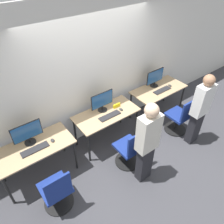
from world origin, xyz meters
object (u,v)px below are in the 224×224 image
at_px(mouse_right, 170,85).
at_px(monitor_right, 155,78).
at_px(keyboard_center, 110,116).
at_px(monitor_center, 102,101).
at_px(keyboard_left, 35,149).
at_px(person_center, 147,142).
at_px(office_chair_right, 180,118).
at_px(monitor_left, 27,133).
at_px(keyboard_right, 162,90).
at_px(person_right, 200,108).
at_px(office_chair_center, 130,150).
at_px(mouse_center, 121,109).
at_px(mouse_left, 53,140).
at_px(office_chair_left, 57,193).

bearing_deg(mouse_right, monitor_right, 141.20).
bearing_deg(keyboard_center, monitor_center, 90.00).
height_order(keyboard_left, person_center, person_center).
xyz_separation_m(person_center, office_chair_right, (1.45, 0.42, -0.53)).
relative_size(monitor_left, keyboard_right, 1.08).
height_order(mouse_right, person_right, person_right).
xyz_separation_m(monitor_left, mouse_right, (3.24, -0.20, -0.20)).
xyz_separation_m(office_chair_center, person_center, (0.01, -0.37, 0.53)).
bearing_deg(person_center, monitor_right, 41.03).
height_order(keyboard_center, mouse_center, mouse_center).
height_order(mouse_left, keyboard_center, mouse_left).
xyz_separation_m(monitor_center, person_right, (1.44, -1.22, -0.09)).
height_order(office_chair_left, mouse_right, office_chair_left).
xyz_separation_m(monitor_left, office_chair_left, (0.00, -0.89, -0.58)).
bearing_deg(mouse_left, mouse_right, -0.14).
distance_m(office_chair_right, person_right, 0.62).
relative_size(office_chair_left, mouse_center, 9.97).
bearing_deg(office_chair_right, monitor_left, 163.51).
xyz_separation_m(office_chair_center, keyboard_right, (1.50, 0.68, 0.38)).
bearing_deg(office_chair_center, person_right, -12.16).
bearing_deg(office_chair_left, keyboard_center, 23.39).
xyz_separation_m(monitor_right, office_chair_right, (-0.05, -0.88, -0.58)).
height_order(monitor_left, mouse_left, monitor_left).
xyz_separation_m(mouse_left, keyboard_center, (1.16, -0.05, -0.01)).
xyz_separation_m(mouse_left, office_chair_right, (2.59, -0.66, -0.38)).
distance_m(monitor_right, mouse_right, 0.42).
bearing_deg(mouse_left, keyboard_center, -2.58).
height_order(mouse_left, monitor_right, monitor_right).
relative_size(monitor_center, keyboard_right, 1.08).
bearing_deg(office_chair_center, mouse_left, 147.92).
relative_size(monitor_left, monitor_center, 1.00).
bearing_deg(office_chair_center, office_chair_right, 2.00).
xyz_separation_m(monitor_left, keyboard_center, (1.48, -0.25, -0.21)).
distance_m(office_chair_center, person_center, 0.65).
distance_m(keyboard_center, office_chair_center, 0.76).
relative_size(office_chair_left, person_center, 0.54).
height_order(monitor_center, mouse_center, monitor_center).
xyz_separation_m(office_chair_right, person_right, (0.01, -0.37, 0.50)).
height_order(monitor_left, mouse_right, monitor_left).
bearing_deg(monitor_right, keyboard_center, -169.45).
bearing_deg(keyboard_right, office_chair_center, -155.68).
bearing_deg(mouse_right, person_center, -148.96).
xyz_separation_m(office_chair_center, monitor_right, (1.50, 0.94, 0.58)).
relative_size(keyboard_center, mouse_center, 5.04).
distance_m(person_center, office_chair_right, 1.60).
distance_m(mouse_center, monitor_right, 1.22).
bearing_deg(monitor_right, person_right, -91.69).
bearing_deg(office_chair_left, mouse_center, 20.50).
bearing_deg(monitor_left, mouse_right, -3.61).
height_order(office_chair_center, keyboard_right, office_chair_center).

